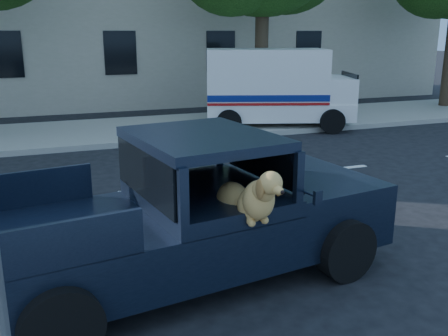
{
  "coord_description": "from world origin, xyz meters",
  "views": [
    {
      "loc": [
        -2.08,
        -5.75,
        2.96
      ],
      "look_at": [
        -0.19,
        -0.7,
        1.48
      ],
      "focal_mm": 40.0,
      "sensor_mm": 36.0,
      "label": 1
    }
  ],
  "objects": [
    {
      "name": "ground",
      "position": [
        0.0,
        0.0,
        0.0
      ],
      "size": [
        120.0,
        120.0,
        0.0
      ],
      "primitive_type": "plane",
      "color": "black",
      "rests_on": "ground"
    },
    {
      "name": "pickup_truck",
      "position": [
        -0.62,
        -0.33,
        0.61
      ],
      "size": [
        5.26,
        2.81,
        1.8
      ],
      "rotation": [
        0.0,
        0.0,
        0.15
      ],
      "color": "black",
      "rests_on": "ground"
    },
    {
      "name": "lane_stripes",
      "position": [
        2.0,
        3.4,
        0.01
      ],
      "size": [
        21.6,
        0.14,
        0.01
      ],
      "primitive_type": null,
      "color": "silver",
      "rests_on": "ground"
    },
    {
      "name": "mail_truck",
      "position": [
        4.92,
        8.38,
        1.07
      ],
      "size": [
        4.9,
        3.42,
        2.45
      ],
      "rotation": [
        0.0,
        0.0,
        -0.32
      ],
      "color": "silver",
      "rests_on": "ground"
    },
    {
      "name": "far_sidewalk",
      "position": [
        0.0,
        9.2,
        0.07
      ],
      "size": [
        60.0,
        4.0,
        0.15
      ],
      "primitive_type": "cube",
      "color": "gray",
      "rests_on": "ground"
    }
  ]
}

